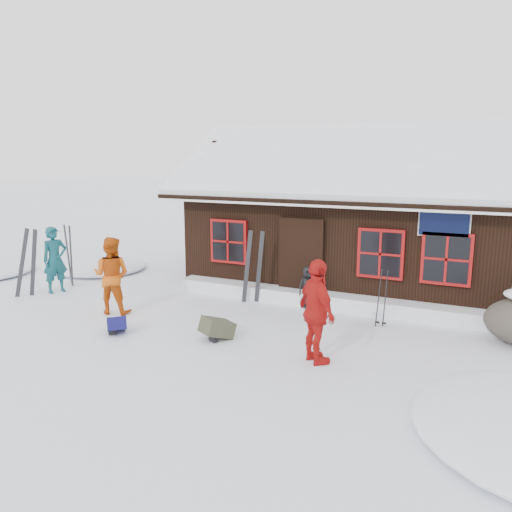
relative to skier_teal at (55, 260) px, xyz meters
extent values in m
plane|color=white|center=(5.19, -0.47, -0.87)|extent=(120.00, 120.00, 0.00)
cube|color=black|center=(6.69, 4.53, 0.38)|extent=(8.00, 5.00, 2.50)
cube|color=black|center=(6.69, 3.05, 2.48)|extent=(8.90, 3.14, 1.88)
cube|color=black|center=(6.69, 6.00, 2.48)|extent=(8.90, 3.14, 1.88)
cube|color=white|center=(6.69, 3.05, 2.62)|extent=(8.72, 3.07, 1.86)
cube|color=white|center=(6.69, 6.00, 2.62)|extent=(8.72, 3.07, 1.86)
cube|color=white|center=(6.69, 4.53, 3.35)|extent=(8.81, 0.22, 0.14)
cube|color=silver|center=(6.69, 1.58, 1.61)|extent=(8.90, 0.10, 0.20)
cube|color=black|center=(6.09, 1.98, 0.13)|extent=(1.00, 0.10, 2.00)
cube|color=black|center=(9.29, 1.95, 1.28)|extent=(1.00, 0.06, 0.60)
cube|color=maroon|center=(4.09, 1.97, 0.48)|extent=(1.04, 0.10, 1.14)
cube|color=black|center=(4.09, 1.93, 0.48)|extent=(0.90, 0.04, 1.00)
cube|color=maroon|center=(7.99, 1.97, 0.48)|extent=(1.04, 0.10, 1.14)
cube|color=black|center=(7.99, 1.93, 0.48)|extent=(0.90, 0.04, 1.00)
cube|color=maroon|center=(9.39, 1.97, 0.48)|extent=(1.04, 0.10, 1.14)
cube|color=black|center=(9.39, 1.93, 0.48)|extent=(0.90, 0.04, 1.00)
cube|color=white|center=(6.69, 1.78, -0.69)|extent=(7.60, 0.60, 0.35)
ellipsoid|color=white|center=(-0.81, 2.53, -0.87)|extent=(2.80, 2.80, 0.34)
imported|color=#114B54|center=(0.00, 0.00, 0.00)|extent=(0.62, 0.74, 1.74)
imported|color=#C8500E|center=(2.55, -0.75, 0.01)|extent=(1.00, 0.87, 1.75)
imported|color=#B71512|center=(7.64, -1.46, 0.04)|extent=(1.09, 1.05, 1.82)
imported|color=black|center=(6.40, 1.57, -0.38)|extent=(0.56, 0.55, 0.97)
cube|color=black|center=(-0.45, -0.64, -0.01)|extent=(0.36, 0.34, 1.80)
cube|color=black|center=(-0.17, -0.53, -0.01)|extent=(0.48, 0.10, 1.80)
cube|color=black|center=(-0.44, 0.86, -0.07)|extent=(0.23, 0.07, 1.71)
cube|color=black|center=(-0.19, 0.73, -0.07)|extent=(0.17, 0.18, 1.71)
cube|color=black|center=(4.92, 1.36, -0.01)|extent=(0.24, 0.18, 1.82)
cube|color=black|center=(5.21, 1.44, -0.01)|extent=(0.29, 0.09, 1.82)
cylinder|color=black|center=(8.20, 0.91, -0.27)|extent=(0.09, 0.11, 1.27)
cylinder|color=black|center=(8.34, 0.91, -0.27)|extent=(0.09, 0.11, 1.27)
cube|color=#12124D|center=(3.54, -1.78, -0.74)|extent=(0.61, 0.61, 0.27)
cube|color=#3B3C2B|center=(5.54, -1.21, -0.71)|extent=(0.67, 0.72, 0.32)
camera|label=1|loc=(10.19, -9.23, 2.62)|focal=35.00mm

